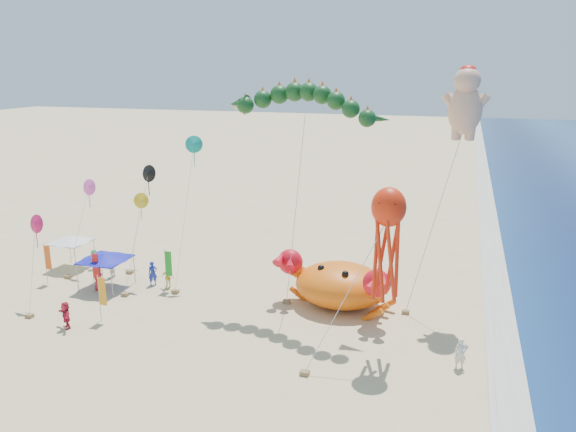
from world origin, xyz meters
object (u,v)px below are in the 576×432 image
at_px(dragon_kite, 303,107).
at_px(canopy_blue, 105,257).
at_px(crab_inflatable, 340,284).
at_px(cherub_kite, 466,101).
at_px(canopy_white, 71,240).
at_px(octopus_kite, 387,235).

height_order(dragon_kite, canopy_blue, dragon_kite).
relative_size(crab_inflatable, cherub_kite, 0.53).
height_order(canopy_blue, canopy_white, same).
relative_size(cherub_kite, canopy_blue, 4.66).
distance_m(dragon_kite, cherub_kite, 10.27).
relative_size(dragon_kite, canopy_white, 4.94).
xyz_separation_m(crab_inflatable, cherub_kite, (7.28, 2.17, 12.36)).
xyz_separation_m(canopy_blue, canopy_white, (-5.26, 2.88, -0.00)).
relative_size(dragon_kite, cherub_kite, 0.91).
xyz_separation_m(crab_inflatable, octopus_kite, (3.76, -5.85, 5.53)).
distance_m(dragon_kite, canopy_white, 23.03).
bearing_deg(canopy_white, octopus_kite, -14.34).
bearing_deg(dragon_kite, octopus_kite, -39.72).
distance_m(dragon_kite, octopus_kite, 10.49).
height_order(crab_inflatable, cherub_kite, cherub_kite).
distance_m(dragon_kite, canopy_blue, 18.62).
distance_m(crab_inflatable, octopus_kite, 8.88).
xyz_separation_m(cherub_kite, octopus_kite, (-3.52, -8.02, -6.83)).
bearing_deg(crab_inflatable, octopus_kite, -57.28).
height_order(dragon_kite, canopy_white, dragon_kite).
xyz_separation_m(cherub_kite, canopy_white, (-29.98, -1.26, -11.58)).
bearing_deg(cherub_kite, canopy_blue, -170.51).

